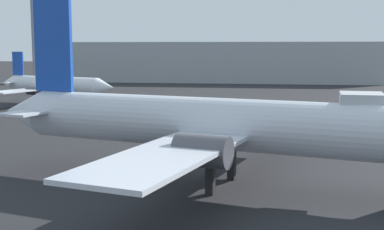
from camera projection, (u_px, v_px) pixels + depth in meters
name	position (u px, v px, depth m)	size (l,w,h in m)	color
airplane_at_gate	(239.00, 125.00, 31.80)	(37.25, 28.64, 12.38)	silver
airplane_distant	(54.00, 85.00, 80.52)	(22.32, 22.17, 8.06)	silver
light_mast_left	(33.00, 27.00, 94.60)	(2.40, 0.50, 22.31)	slate
terminal_building	(216.00, 62.00, 134.77)	(80.73, 19.74, 10.05)	#999EA3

